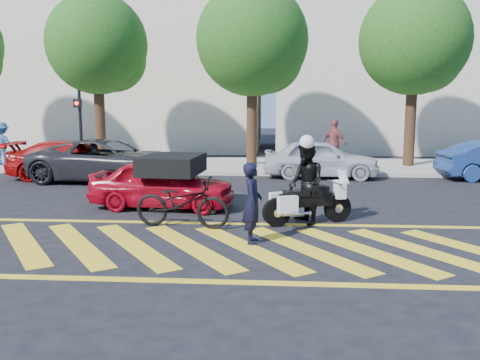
# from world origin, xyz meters

# --- Properties ---
(ground) EXTENTS (90.00, 90.00, 0.00)m
(ground) POSITION_xyz_m (0.00, 0.00, 0.00)
(ground) COLOR black
(ground) RESTS_ON ground
(sidewalk) EXTENTS (60.00, 5.00, 0.15)m
(sidewalk) POSITION_xyz_m (0.00, 12.00, 0.07)
(sidewalk) COLOR #9E998E
(sidewalk) RESTS_ON ground
(crosswalk) EXTENTS (12.33, 4.00, 0.01)m
(crosswalk) POSITION_xyz_m (-0.04, 0.00, 0.00)
(crosswalk) COLOR yellow
(crosswalk) RESTS_ON ground
(building_left) EXTENTS (16.00, 8.00, 10.00)m
(building_left) POSITION_xyz_m (-8.00, 21.00, 5.00)
(building_left) COLOR beige
(building_left) RESTS_ON ground
(building_right) EXTENTS (16.00, 8.00, 11.00)m
(building_right) POSITION_xyz_m (9.00, 21.00, 5.50)
(building_right) COLOR beige
(building_right) RESTS_ON ground
(tree_left) EXTENTS (4.20, 4.20, 7.26)m
(tree_left) POSITION_xyz_m (-6.37, 12.06, 4.99)
(tree_left) COLOR black
(tree_left) RESTS_ON ground
(tree_center) EXTENTS (4.60, 4.60, 7.56)m
(tree_center) POSITION_xyz_m (0.13, 12.06, 5.10)
(tree_center) COLOR black
(tree_center) RESTS_ON ground
(tree_right) EXTENTS (4.40, 4.40, 7.41)m
(tree_right) POSITION_xyz_m (6.63, 12.06, 5.05)
(tree_right) COLOR black
(tree_right) RESTS_ON ground
(signal_pole) EXTENTS (0.28, 0.43, 3.20)m
(signal_pole) POSITION_xyz_m (-6.50, 9.74, 1.92)
(signal_pole) COLOR black
(signal_pole) RESTS_ON ground
(officer_bike) EXTENTS (0.38, 0.58, 1.59)m
(officer_bike) POSITION_xyz_m (0.58, 0.35, 0.80)
(officer_bike) COLOR black
(officer_bike) RESTS_ON ground
(bicycle) EXTENTS (2.22, 1.06, 1.12)m
(bicycle) POSITION_xyz_m (-1.02, 1.49, 0.56)
(bicycle) COLOR black
(bicycle) RESTS_ON ground
(police_motorcycle) EXTENTS (2.05, 1.13, 0.95)m
(police_motorcycle) POSITION_xyz_m (1.73, 1.99, 0.52)
(police_motorcycle) COLOR black
(police_motorcycle) RESTS_ON ground
(officer_moto) EXTENTS (0.99, 1.10, 1.87)m
(officer_moto) POSITION_xyz_m (1.71, 2.00, 0.93)
(officer_moto) COLOR black
(officer_moto) RESTS_ON ground
(red_convertible) EXTENTS (3.85, 1.81, 1.27)m
(red_convertible) POSITION_xyz_m (-1.90, 3.50, 0.64)
(red_convertible) COLOR #AB0719
(red_convertible) RESTS_ON ground
(parked_left) EXTENTS (4.84, 2.25, 1.37)m
(parked_left) POSITION_xyz_m (-6.20, 8.35, 0.68)
(parked_left) COLOR #9D0A09
(parked_left) RESTS_ON ground
(parked_mid_left) EXTENTS (5.49, 2.89, 1.47)m
(parked_mid_left) POSITION_xyz_m (-4.80, 7.80, 0.74)
(parked_mid_left) COLOR black
(parked_mid_left) RESTS_ON ground
(parked_mid_right) EXTENTS (4.21, 1.83, 1.41)m
(parked_mid_right) POSITION_xyz_m (2.66, 9.20, 0.71)
(parked_mid_right) COLOR #B5B5B9
(parked_mid_right) RESTS_ON ground
(pedestrian_left) EXTENTS (1.20, 0.75, 1.78)m
(pedestrian_left) POSITION_xyz_m (-10.37, 11.02, 1.04)
(pedestrian_left) COLOR #32598A
(pedestrian_left) RESTS_ON sidewalk
(pedestrian_right) EXTENTS (1.14, 1.10, 1.91)m
(pedestrian_right) POSITION_xyz_m (3.37, 11.29, 1.11)
(pedestrian_right) COLOR #944743
(pedestrian_right) RESTS_ON sidewalk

